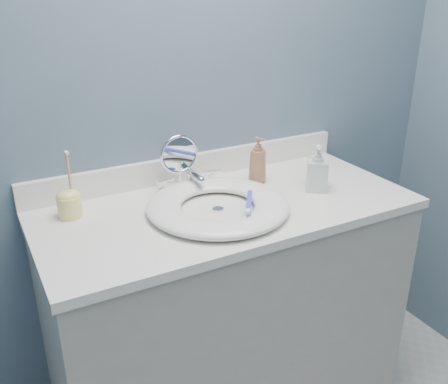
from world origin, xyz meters
TOP-DOWN VIEW (x-y plane):
  - back_wall at (0.00, 1.25)m, footprint 2.20×0.02m
  - vanity_cabinet at (0.00, 0.97)m, footprint 1.20×0.55m
  - countertop at (0.00, 0.97)m, footprint 1.22×0.57m
  - backsplash at (0.00, 1.24)m, footprint 1.22×0.02m
  - basin at (-0.05, 0.94)m, footprint 0.45×0.45m
  - drain at (-0.05, 0.94)m, footprint 0.04×0.04m
  - faucet at (-0.05, 1.14)m, footprint 0.25×0.13m
  - makeup_mirror at (-0.09, 1.15)m, footprint 0.14×0.08m
  - soap_bottle_amber at (0.19, 1.09)m, footprint 0.08×0.08m
  - soap_bottle_clear at (0.33, 0.94)m, footprint 0.10×0.10m
  - toothbrush_holder at (-0.47, 1.12)m, footprint 0.07×0.07m
  - toothbrush_lying at (0.02, 0.87)m, footprint 0.11×0.15m

SIDE VIEW (x-z plane):
  - vanity_cabinet at x=0.00m, z-range 0.00..0.85m
  - countertop at x=0.00m, z-range 0.85..0.88m
  - drain at x=-0.05m, z-range 0.88..0.89m
  - basin at x=-0.05m, z-range 0.88..0.92m
  - faucet at x=-0.05m, z-range 0.87..0.95m
  - toothbrush_lying at x=0.02m, z-range 0.92..0.93m
  - backsplash at x=0.00m, z-range 0.88..0.97m
  - toothbrush_holder at x=-0.47m, z-range 0.82..1.03m
  - soap_bottle_clear at x=0.33m, z-range 0.88..1.04m
  - soap_bottle_amber at x=0.19m, z-range 0.88..1.05m
  - makeup_mirror at x=-0.09m, z-range 0.89..1.09m
  - back_wall at x=0.00m, z-range 0.00..2.40m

